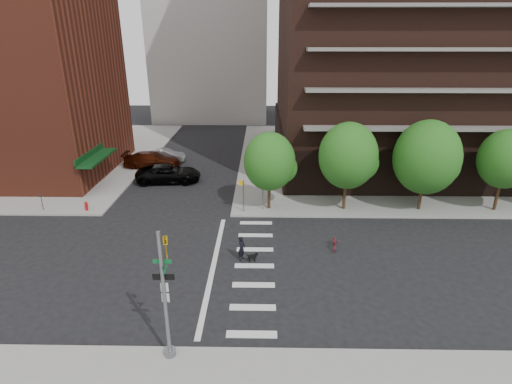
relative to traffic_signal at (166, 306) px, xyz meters
The scene contains 18 objects.
ground 7.98m from the traffic_signal, 86.42° to the left, with size 120.00×120.00×0.00m, color black.
sidewalk_ne 37.51m from the traffic_signal, 55.92° to the left, with size 39.00×33.00×0.15m, color gray.
sidewalk_nw 39.31m from the traffic_signal, 127.79° to the left, with size 31.00×33.00×0.15m, color gray.
crosswalk 8.40m from the traffic_signal, 70.35° to the left, with size 3.85×13.00×0.01m.
tree_a 16.66m from the traffic_signal, 74.39° to the left, with size 4.00×4.00×5.90m.
tree_b 19.20m from the traffic_signal, 56.79° to the left, with size 4.50×4.50×6.65m.
tree_c 23.02m from the traffic_signal, 44.16° to the left, with size 5.00×5.00×6.80m.
tree_d 27.63m from the traffic_signal, 35.44° to the left, with size 4.00×4.00×6.20m.
traffic_signal is the anchor object (origin of this frame).
pedestrian_signal 15.69m from the traffic_signal, 79.76° to the left, with size 2.18×0.67×2.60m.
fire_hydrant 18.42m from the traffic_signal, 123.26° to the left, with size 0.24×0.24×0.73m.
parking_meter 20.49m from the traffic_signal, 131.50° to the left, with size 0.10×0.08×1.32m.
parked_car_black 23.05m from the traffic_signal, 102.65° to the left, with size 6.03×2.78×1.68m, color black.
parked_car_maroon 27.91m from the traffic_signal, 106.12° to the left, with size 5.90×2.40×1.71m, color #3A1106.
parked_car_silver 29.90m from the traffic_signal, 103.29° to the left, with size 4.30×1.50×1.42m, color #AAACB2.
scooter 13.34m from the traffic_signal, 48.40° to the left, with size 0.55×1.57×0.82m, color #9B2C39.
dog_walker 8.85m from the traffic_signal, 72.03° to the left, with size 0.38×0.59×1.61m, color black.
dog 9.05m from the traffic_signal, 67.44° to the left, with size 0.64×0.31×0.53m.
Camera 1 is at (3.46, -21.00, 13.09)m, focal length 28.00 mm.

